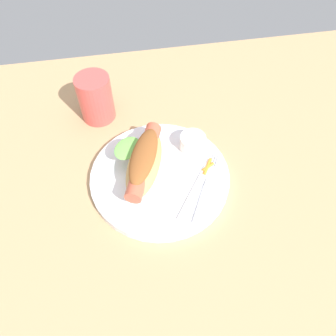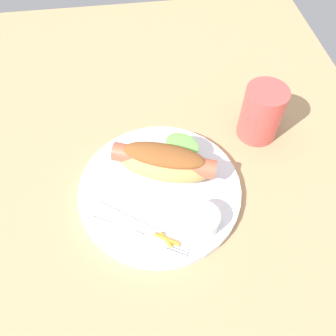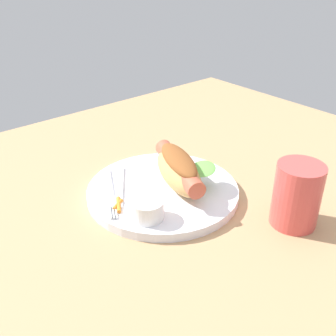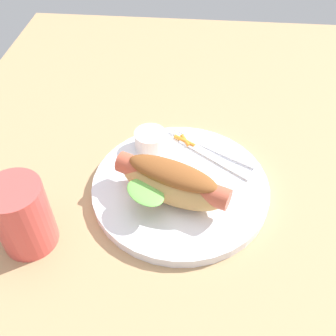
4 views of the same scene
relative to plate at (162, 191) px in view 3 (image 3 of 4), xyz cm
name	(u,v)px [view 3 (image 3 of 4)]	position (x,y,z in cm)	size (l,w,h in cm)	color
ground_plane	(157,195)	(-0.18, -1.71, -1.70)	(120.00, 90.00, 1.80)	tan
plate	(162,191)	(0.00, 0.00, 0.00)	(26.94, 26.94, 1.60)	white
hot_dog	(179,169)	(-2.94, 1.17, 4.12)	(11.94, 16.95, 6.26)	tan
sauce_ramekin	(148,209)	(7.46, 5.53, 2.38)	(5.16, 5.16, 3.16)	white
fork	(110,191)	(7.88, -4.79, 1.00)	(8.67, 14.74, 0.40)	silver
knife	(119,186)	(5.70, -5.06, 0.98)	(13.68, 1.40, 0.36)	silver
carrot_garnish	(118,205)	(9.26, -0.09, 1.14)	(2.87, 3.81, 0.68)	orange
drinking_cup	(297,195)	(-10.97, 19.84, 4.44)	(7.39, 7.39, 10.49)	#D84C47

